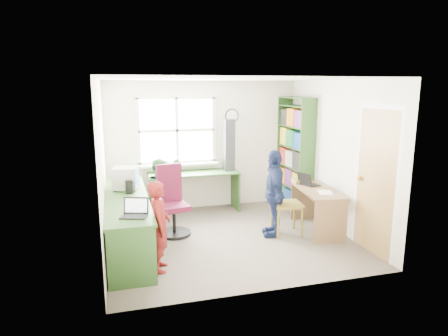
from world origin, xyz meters
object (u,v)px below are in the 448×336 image
object	(u,v)px
wooden_chair	(282,200)
laptop_right	(308,182)
crt_monitor	(126,178)
cd_tower	(229,145)
swivel_chair	(172,205)
person_red	(159,226)
l_desk	(143,223)
laptop_left	(135,212)
person_navy	(274,193)
potted_plant	(174,166)
bookshelf	(295,156)
right_desk	(317,201)
person_green	(161,194)

from	to	relation	value
wooden_chair	laptop_right	xyz separation A→B (m)	(0.58, 0.29, 0.18)
crt_monitor	cd_tower	distance (m)	2.14
swivel_chair	person_red	world-z (taller)	person_red
l_desk	laptop_left	size ratio (longest dim) A/B	8.02
l_desk	laptop_right	size ratio (longest dim) A/B	7.78
laptop_left	swivel_chair	bearing A→B (deg)	80.76
swivel_chair	wooden_chair	bearing A→B (deg)	-27.65
laptop_left	person_navy	distance (m)	2.27
laptop_right	cd_tower	size ratio (longest dim) A/B	0.40
crt_monitor	laptop_left	bearing A→B (deg)	-73.48
swivel_chair	cd_tower	world-z (taller)	cd_tower
person_red	laptop_left	bearing A→B (deg)	100.62
l_desk	potted_plant	size ratio (longest dim) A/B	10.64
swivel_chair	laptop_right	world-z (taller)	swivel_chair
l_desk	person_red	xyz separation A→B (m)	(0.17, -0.54, 0.13)
bookshelf	crt_monitor	bearing A→B (deg)	-167.47
crt_monitor	person_red	size ratio (longest dim) A/B	0.35
right_desk	potted_plant	distance (m)	2.57
bookshelf	laptop_left	bearing A→B (deg)	-146.73
wooden_chair	person_green	xyz separation A→B (m)	(-1.79, 0.78, 0.03)
crt_monitor	person_navy	world-z (taller)	person_navy
laptop_left	cd_tower	world-z (taller)	cd_tower
person_red	crt_monitor	bearing A→B (deg)	23.21
laptop_right	right_desk	bearing A→B (deg)	169.69
crt_monitor	swivel_chair	bearing A→B (deg)	7.63
crt_monitor	cd_tower	world-z (taller)	cd_tower
laptop_left	laptop_right	world-z (taller)	laptop_left
potted_plant	person_red	bearing A→B (deg)	-103.43
bookshelf	potted_plant	world-z (taller)	bookshelf
swivel_chair	potted_plant	size ratio (longest dim) A/B	3.97
person_red	person_green	xyz separation A→B (m)	(0.20, 1.53, -0.00)
crt_monitor	person_green	distance (m)	0.69
crt_monitor	person_navy	distance (m)	2.28
l_desk	crt_monitor	world-z (taller)	crt_monitor
potted_plant	person_red	world-z (taller)	person_red
right_desk	laptop_left	xyz separation A→B (m)	(-2.90, -0.77, 0.30)
swivel_chair	person_red	xyz separation A→B (m)	(-0.34, -1.23, 0.11)
wooden_chair	crt_monitor	size ratio (longest dim) A/B	2.46
swivel_chair	wooden_chair	xyz separation A→B (m)	(1.66, -0.48, 0.08)
swivel_chair	person_green	size ratio (longest dim) A/B	0.95
l_desk	right_desk	distance (m)	2.79
crt_monitor	laptop_left	size ratio (longest dim) A/B	1.12
wooden_chair	potted_plant	distance (m)	2.10
bookshelf	potted_plant	size ratio (longest dim) A/B	7.57
wooden_chair	laptop_left	world-z (taller)	wooden_chair
right_desk	laptop_right	bearing A→B (deg)	105.29
swivel_chair	laptop_right	bearing A→B (deg)	-16.28
right_desk	potted_plant	xyz separation A→B (m)	(-2.07, 1.47, 0.39)
bookshelf	wooden_chair	size ratio (longest dim) A/B	2.07
potted_plant	person_navy	distance (m)	1.99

